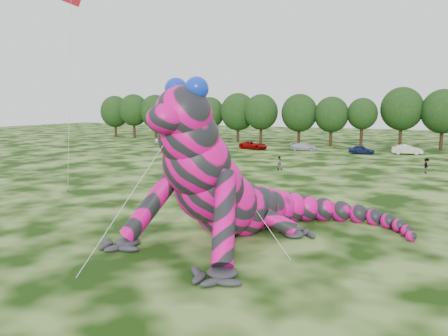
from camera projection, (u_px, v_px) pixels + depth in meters
ground at (210, 230)px, 26.33m from camera, size 240.00×240.00×0.00m
inflatable_gecko at (240, 159)px, 24.97m from camera, size 19.05×21.02×8.87m
flying_kite at (71, 14)px, 32.15m from camera, size 4.57×3.27×16.17m
tree_0 at (115, 116)px, 101.53m from camera, size 6.91×6.22×9.51m
tree_1 at (134, 116)px, 97.87m from camera, size 6.74×6.07×9.81m
tree_2 at (156, 117)px, 96.29m from camera, size 7.04×6.34×9.64m
tree_3 at (180, 118)px, 91.74m from camera, size 5.81×5.23×9.44m
tree_4 at (210, 119)px, 90.72m from camera, size 6.22×5.60×9.06m
tree_5 at (238, 118)px, 87.70m from camera, size 7.16×6.44×9.80m
tree_6 at (261, 119)px, 83.83m from camera, size 6.52×5.86×9.49m
tree_7 at (299, 120)px, 80.82m from camera, size 6.68×6.01×9.48m
tree_8 at (331, 121)px, 78.58m from camera, size 6.14×5.53×8.94m
tree_9 at (362, 123)px, 76.72m from camera, size 5.27×4.74×8.68m
tree_10 at (401, 118)px, 75.06m from camera, size 7.09×6.38×10.50m
tree_11 at (443, 120)px, 72.09m from camera, size 7.01×6.31×10.07m
car_0 at (166, 140)px, 83.14m from camera, size 4.67×2.54×1.51m
car_1 at (209, 142)px, 80.87m from camera, size 3.94×1.89×1.25m
car_2 at (253, 145)px, 73.77m from camera, size 5.23×3.17×1.36m
car_3 at (304, 147)px, 71.44m from camera, size 4.56×2.33×1.27m
car_4 at (362, 150)px, 66.90m from camera, size 3.78×1.52×1.29m
car_5 at (407, 150)px, 66.26m from camera, size 4.58×2.28×1.44m
spectator_4 at (211, 149)px, 65.41m from camera, size 0.92×0.68×1.71m
spectator_1 at (279, 163)px, 50.16m from camera, size 0.97×0.89×1.62m
spectator_2 at (426, 166)px, 47.85m from camera, size 0.87×1.21×1.69m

